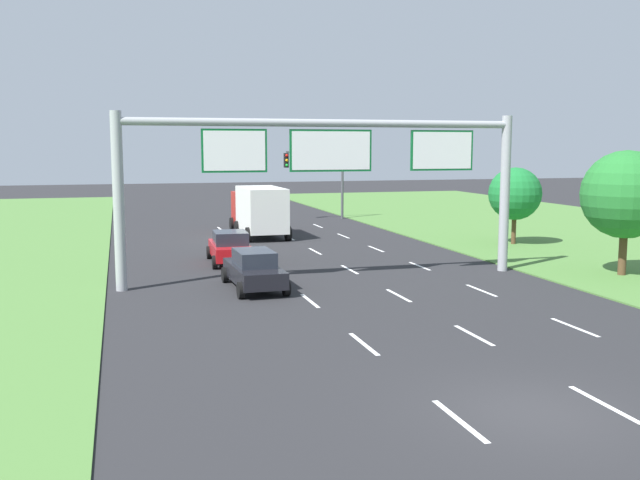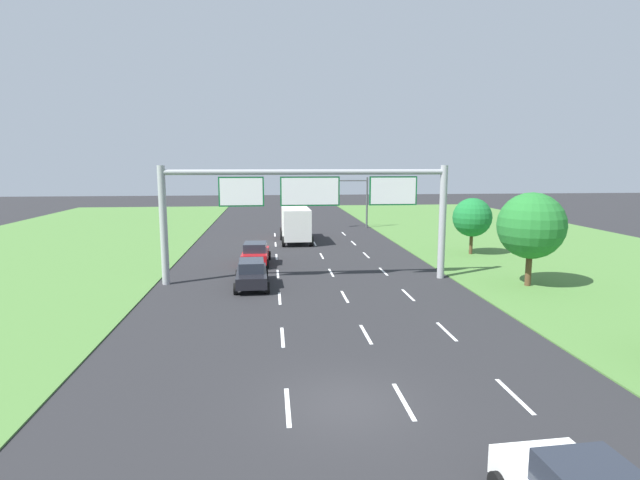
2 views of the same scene
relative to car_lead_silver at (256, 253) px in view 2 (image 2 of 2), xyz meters
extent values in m
plane|color=#262628|center=(3.26, -21.34, -0.79)|extent=(200.00, 200.00, 0.00)
cube|color=white|center=(1.51, -21.34, -0.79)|extent=(0.14, 2.40, 0.01)
cube|color=white|center=(1.51, -15.34, -0.79)|extent=(0.14, 2.40, 0.01)
cube|color=white|center=(1.51, -9.34, -0.79)|extent=(0.14, 2.40, 0.01)
cube|color=white|center=(1.51, -3.34, -0.79)|extent=(0.14, 2.40, 0.01)
cube|color=white|center=(1.51, 2.66, -0.79)|extent=(0.14, 2.40, 0.01)
cube|color=white|center=(1.51, 8.66, -0.79)|extent=(0.14, 2.40, 0.01)
cube|color=white|center=(1.51, 14.66, -0.79)|extent=(0.14, 2.40, 0.01)
cube|color=white|center=(5.01, -21.34, -0.79)|extent=(0.14, 2.40, 0.01)
cube|color=white|center=(5.01, -15.34, -0.79)|extent=(0.14, 2.40, 0.01)
cube|color=white|center=(5.01, -9.34, -0.79)|extent=(0.14, 2.40, 0.01)
cube|color=white|center=(5.01, -3.34, -0.79)|extent=(0.14, 2.40, 0.01)
cube|color=white|center=(5.01, 2.66, -0.79)|extent=(0.14, 2.40, 0.01)
cube|color=white|center=(5.01, 8.66, -0.79)|extent=(0.14, 2.40, 0.01)
cube|color=white|center=(5.01, 14.66, -0.79)|extent=(0.14, 2.40, 0.01)
cube|color=white|center=(8.51, -21.34, -0.79)|extent=(0.14, 2.40, 0.01)
cube|color=white|center=(8.51, -15.34, -0.79)|extent=(0.14, 2.40, 0.01)
cube|color=white|center=(8.51, -9.34, -0.79)|extent=(0.14, 2.40, 0.01)
cube|color=white|center=(8.51, -3.34, -0.79)|extent=(0.14, 2.40, 0.01)
cube|color=white|center=(8.51, 2.66, -0.79)|extent=(0.14, 2.40, 0.01)
cube|color=white|center=(8.51, 8.66, -0.79)|extent=(0.14, 2.40, 0.01)
cube|color=white|center=(8.51, 14.66, -0.79)|extent=(0.14, 2.40, 0.01)
cylinder|color=black|center=(7.80, -25.84, -0.47)|extent=(0.25, 0.65, 0.64)
cube|color=red|center=(0.00, 0.04, -0.15)|extent=(1.92, 4.34, 0.63)
cube|color=#232833|center=(0.00, -0.12, 0.47)|extent=(1.63, 2.05, 0.61)
cylinder|color=black|center=(-0.83, 1.67, -0.47)|extent=(0.24, 0.65, 0.64)
cylinder|color=black|center=(0.96, 1.60, -0.47)|extent=(0.24, 0.65, 0.64)
cylinder|color=black|center=(-0.96, -1.51, -0.47)|extent=(0.24, 0.65, 0.64)
cylinder|color=black|center=(0.84, -1.58, -0.47)|extent=(0.24, 0.65, 0.64)
cube|color=black|center=(-0.05, -6.56, -0.15)|extent=(1.84, 4.55, 0.64)
cube|color=#232833|center=(-0.04, -6.62, 0.47)|extent=(1.47, 2.23, 0.60)
cylinder|color=black|center=(-0.97, -4.89, -0.47)|extent=(0.24, 0.65, 0.64)
cylinder|color=black|center=(0.78, -4.84, -0.47)|extent=(0.24, 0.65, 0.64)
cylinder|color=black|center=(-0.87, -8.29, -0.47)|extent=(0.24, 0.65, 0.64)
cylinder|color=black|center=(0.88, -8.23, -0.47)|extent=(0.24, 0.65, 0.64)
cube|color=#B21E19|center=(3.30, 12.93, 0.76)|extent=(2.23, 2.14, 2.20)
cube|color=silver|center=(3.37, 9.22, 1.00)|extent=(2.44, 5.05, 2.68)
cylinder|color=black|center=(2.17, 13.41, -0.34)|extent=(0.30, 0.90, 0.90)
cylinder|color=black|center=(4.43, 13.44, -0.34)|extent=(0.30, 0.90, 0.90)
cylinder|color=black|center=(2.12, 11.11, -0.34)|extent=(0.30, 0.90, 0.90)
cylinder|color=black|center=(4.54, 11.15, -0.34)|extent=(0.30, 0.90, 0.90)
cylinder|color=black|center=(2.19, 7.30, -0.34)|extent=(0.30, 0.90, 0.90)
cylinder|color=black|center=(4.61, 7.34, -0.34)|extent=(0.30, 0.90, 0.90)
cylinder|color=#9EA0A5|center=(-5.14, -5.49, 2.71)|extent=(0.44, 0.44, 7.00)
cylinder|color=#9EA0A5|center=(11.66, -5.49, 2.71)|extent=(0.44, 0.44, 7.00)
cylinder|color=#9EA0A5|center=(3.26, -5.49, 5.81)|extent=(16.80, 0.32, 0.32)
cube|color=#0C5B28|center=(-0.59, -5.49, 4.68)|extent=(2.65, 0.12, 1.75)
cube|color=white|center=(-0.59, -5.55, 4.68)|extent=(2.49, 0.01, 1.59)
cube|color=#0C5B28|center=(3.46, -5.49, 4.68)|extent=(3.54, 0.12, 1.75)
cube|color=white|center=(3.46, -5.55, 4.68)|extent=(3.38, 0.01, 1.59)
cube|color=#0C5B28|center=(8.51, -5.49, 4.68)|extent=(2.92, 0.12, 1.75)
cube|color=white|center=(8.51, -5.55, 4.68)|extent=(2.76, 0.01, 1.59)
cylinder|color=#47494F|center=(11.74, 19.10, 2.01)|extent=(0.20, 0.20, 5.60)
cylinder|color=#47494F|center=(9.49, 19.10, 4.46)|extent=(4.50, 0.14, 0.14)
cube|color=black|center=(7.24, 19.10, 3.81)|extent=(0.32, 0.36, 1.10)
sphere|color=red|center=(7.24, 18.90, 4.18)|extent=(0.22, 0.22, 0.22)
sphere|color=orange|center=(7.24, 18.90, 3.81)|extent=(0.22, 0.22, 0.22)
sphere|color=green|center=(7.24, 18.90, 3.44)|extent=(0.22, 0.22, 0.22)
cylinder|color=#513823|center=(15.98, -8.16, 0.29)|extent=(0.35, 0.35, 2.15)
sphere|color=#23712C|center=(15.98, -8.16, 2.79)|extent=(3.82, 3.82, 3.82)
cylinder|color=#513823|center=(16.73, 2.06, 0.12)|extent=(0.26, 0.26, 1.83)
sphere|color=#1A6F30|center=(16.73, 2.06, 2.17)|extent=(3.01, 3.01, 3.01)
camera|label=1|loc=(-5.10, -34.15, 4.83)|focal=40.00mm
camera|label=2|loc=(1.09, -35.16, 6.32)|focal=28.00mm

